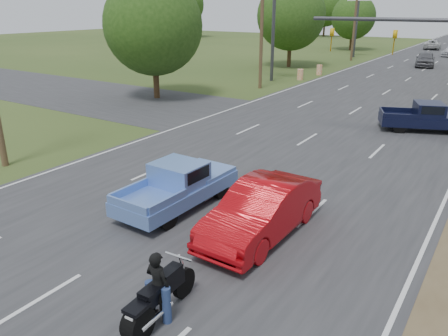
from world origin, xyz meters
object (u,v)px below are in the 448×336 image
Objects in this scene: motorcycle at (157,300)px; navy_pickup at (428,117)px; distant_car_grey at (425,59)px; blue_pickup at (180,184)px; red_convertible at (262,211)px; distant_car_white at (432,45)px; rider at (158,289)px.

motorcycle is 0.46× the size of navy_pickup.
motorcycle is at bearing -27.19° from navy_pickup.
navy_pickup is at bearing 81.40° from motorcycle.
blue_pickup is at bearing -99.05° from distant_car_grey.
red_convertible is 3.41m from blue_pickup.
distant_car_white is at bearing 88.40° from distant_car_grey.
distant_car_grey reaches higher than rider.
navy_pickup is at bearing -98.63° from rider.
red_convertible is at bearing -93.43° from rider.
navy_pickup is at bearing 71.70° from blue_pickup.
motorcycle is 1.50× the size of rider.
distant_car_grey is at bearing -89.00° from rider.
motorcycle is 0.45× the size of distant_car_white.
distant_car_white is at bearing 92.16° from motorcycle.
distant_car_grey is (-5.37, 29.52, 0.04)m from navy_pickup.
distant_car_grey is at bearing 90.99° from motorcycle.
navy_pickup reaches higher than motorcycle.
rider is 73.62m from distant_car_white.
rider reaches higher than navy_pickup.
red_convertible is 1.04× the size of blue_pickup.
distant_car_white is at bearing 167.60° from navy_pickup.
blue_pickup is 0.91× the size of distant_car_white.
red_convertible reaches higher than navy_pickup.
blue_pickup is 0.98× the size of distant_car_grey.
distant_car_white is (-6.43, 73.34, -0.07)m from rider.
navy_pickup reaches higher than blue_pickup.
distant_car_white is (-6.43, 73.41, 0.19)m from motorcycle.
red_convertible is at bearing -28.75° from navy_pickup.
rider is at bearing -89.61° from red_convertible.
navy_pickup is 53.89m from distant_car_white.
motorcycle is 0.48× the size of distant_car_grey.
red_convertible is 0.95× the size of distant_car_white.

